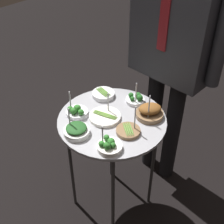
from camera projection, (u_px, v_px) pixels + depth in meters
ground_plane at (112, 202)px, 2.22m from camera, size 8.00×8.00×0.00m
serving_cart at (112, 128)px, 1.78m from camera, size 0.61×0.61×0.77m
bowl_asparagus_front_center at (105, 117)px, 1.74m from camera, size 0.18×0.18×0.14m
bowl_broccoli_front_right at (136, 99)px, 1.85m from camera, size 0.11×0.11×0.15m
bowl_asparagus_back_right at (128, 131)px, 1.64m from camera, size 0.13×0.13×0.16m
bowl_roast_mid_left at (150, 112)px, 1.74m from camera, size 0.16×0.16×0.17m
bowl_broccoli_near_rim at (109, 146)px, 1.54m from camera, size 0.13×0.13×0.14m
bowl_asparagus_far_rim at (103, 94)px, 1.90m from camera, size 0.14×0.14×0.04m
bowl_broccoli_center at (76, 111)px, 1.75m from camera, size 0.13×0.13×0.15m
bowl_spinach_mid_right at (76, 130)px, 1.63m from camera, size 0.14×0.14×0.15m
waiter_figure at (174, 38)px, 1.79m from camera, size 0.64×0.24×1.74m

